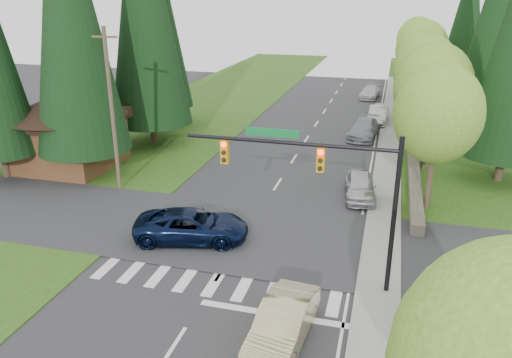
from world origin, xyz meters
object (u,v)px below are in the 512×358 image
at_px(parked_car_a, 360,186).
at_px(sedan_champagne, 283,324).
at_px(parked_car_c, 378,115).
at_px(parked_car_e, 370,92).
at_px(suv_navy, 192,226).
at_px(parked_car_b, 364,129).
at_px(parked_car_d, 379,110).

bearing_deg(parked_car_a, sedan_champagne, -103.31).
height_order(parked_car_c, parked_car_e, parked_car_c).
height_order(sedan_champagne, parked_car_e, sedan_champagne).
xyz_separation_m(suv_navy, parked_car_b, (7.06, 21.48, -0.01)).
bearing_deg(parked_car_c, parked_car_e, 98.97).
distance_m(parked_car_b, parked_car_e, 17.49).
relative_size(sedan_champagne, suv_navy, 0.83).
height_order(sedan_champagne, parked_car_b, parked_car_b).
relative_size(sedan_champagne, parked_car_e, 0.98).
height_order(sedan_champagne, parked_car_a, sedan_champagne).
height_order(parked_car_a, parked_car_b, parked_car_b).
xyz_separation_m(parked_car_c, parked_car_d, (0.00, 2.73, -0.14)).
distance_m(suv_navy, parked_car_e, 39.52).
bearing_deg(parked_car_c, parked_car_b, -97.62).
xyz_separation_m(parked_car_a, parked_car_d, (0.26, 21.88, -0.11)).
height_order(sedan_champagne, parked_car_c, parked_car_c).
height_order(parked_car_b, parked_car_e, parked_car_b).
xyz_separation_m(parked_car_d, parked_car_e, (-1.40, 9.20, 0.05)).
bearing_deg(parked_car_a, suv_navy, -141.31).
bearing_deg(sedan_champagne, parked_car_b, 93.03).
distance_m(parked_car_a, parked_car_c, 19.16).
relative_size(suv_navy, parked_car_c, 1.19).
distance_m(parked_car_b, parked_car_c, 5.65).
xyz_separation_m(suv_navy, parked_car_d, (8.03, 29.77, -0.14)).
distance_m(sedan_champagne, parked_car_e, 45.46).
height_order(suv_navy, parked_car_a, suv_navy).
height_order(sedan_champagne, parked_car_d, sedan_champagne).
bearing_deg(parked_car_d, parked_car_a, -87.41).
height_order(parked_car_c, parked_car_d, parked_car_c).
xyz_separation_m(sedan_champagne, parked_car_e, (0.52, 45.45, -0.08)).
bearing_deg(parked_car_e, suv_navy, -93.81).
height_order(parked_car_b, parked_car_d, parked_car_b).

